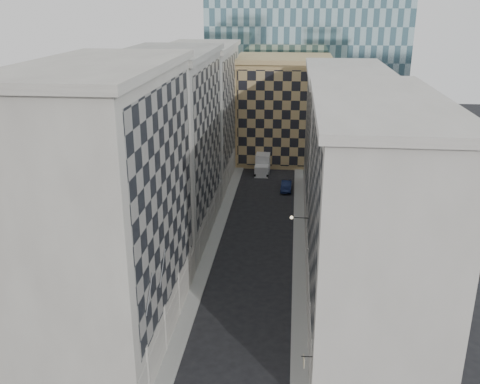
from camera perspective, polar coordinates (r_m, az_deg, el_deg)
The scene contains 14 objects.
sidewalk_west at distance 66.03m, azimuth -2.85°, elevation -5.34°, with size 1.50×100.00×0.15m, color gray.
sidewalk_east at distance 65.37m, azimuth 6.33°, elevation -5.71°, with size 1.50×100.00×0.15m, color gray.
bldg_left_a at distance 45.76m, azimuth -13.68°, elevation -1.60°, with size 10.80×22.80×23.70m.
bldg_left_b at distance 66.02m, azimuth -7.48°, elevation 4.91°, with size 10.80×22.80×22.70m.
bldg_left_c at distance 87.12m, azimuth -4.20°, elevation 8.30°, with size 10.80×22.80×21.70m.
bldg_right_a at distance 47.98m, azimuth 13.56°, elevation -2.51°, with size 10.80×26.80×20.70m.
bldg_right_b at distance 73.68m, azimuth 11.01°, elevation 5.08°, with size 10.80×28.80×19.70m.
tan_block at distance 98.76m, azimuth 4.60°, elevation 8.82°, with size 16.80×14.80×18.80m.
church_tower at distance 111.16m, azimuth 3.98°, elevation 19.14°, with size 7.20×7.20×51.50m.
flagpoles_left at distance 41.62m, azimuth -8.93°, elevation -9.31°, with size 0.10×6.33×2.33m.
bracket_lamp at distance 57.40m, azimuth 5.70°, elevation -2.73°, with size 1.98×0.36×0.36m.
box_truck at distance 92.13m, azimuth 2.43°, elevation 2.92°, with size 2.47×5.90×3.22m.
dark_car at distance 83.77m, azimuth 4.98°, elevation 0.67°, with size 1.62×4.64×1.53m, color #0F1837.
shop_sign at distance 40.21m, azimuth 6.85°, elevation -17.44°, with size 0.82×0.72×0.80m.
Camera 1 is at (4.12, -29.08, 28.05)m, focal length 40.00 mm.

